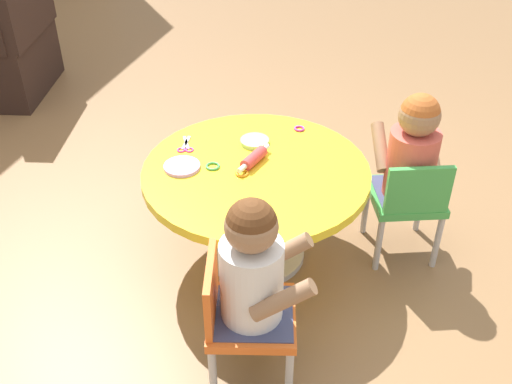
% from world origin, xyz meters
% --- Properties ---
extents(ground_plane, '(10.00, 10.00, 0.00)m').
position_xyz_m(ground_plane, '(0.00, 0.00, 0.00)').
color(ground_plane, olive).
extents(craft_table, '(0.95, 0.95, 0.47)m').
position_xyz_m(craft_table, '(0.00, 0.00, 0.37)').
color(craft_table, silver).
rests_on(craft_table, ground).
extents(child_chair_left, '(0.37, 0.37, 0.54)m').
position_xyz_m(child_chair_left, '(-0.64, -0.15, 0.31)').
color(child_chair_left, '#B7B7BC').
rests_on(child_chair_left, ground).
extents(seated_child_left, '(0.35, 0.41, 0.51)m').
position_xyz_m(seated_child_left, '(-0.63, -0.19, 0.53)').
color(seated_child_left, '#3F4772').
rests_on(seated_child_left, ground).
extents(child_chair_right, '(0.39, 0.39, 0.54)m').
position_xyz_m(child_chair_right, '(0.21, -0.62, 0.31)').
color(child_chair_right, '#B7B7BC').
rests_on(child_chair_right, ground).
extents(seated_child_right, '(0.42, 0.38, 0.51)m').
position_xyz_m(seated_child_right, '(0.25, -0.61, 0.53)').
color(seated_child_right, '#3F4772').
rests_on(seated_child_right, ground).
extents(rolling_pin, '(0.23, 0.08, 0.05)m').
position_xyz_m(rolling_pin, '(0.04, 0.02, 0.50)').
color(rolling_pin, '#D83F3F').
rests_on(rolling_pin, craft_table).
extents(craft_scissors, '(0.14, 0.10, 0.01)m').
position_xyz_m(craft_scissors, '(0.07, 0.35, 0.48)').
color(craft_scissors, silver).
rests_on(craft_scissors, craft_table).
extents(playdough_blob_0, '(0.13, 0.13, 0.02)m').
position_xyz_m(playdough_blob_0, '(0.20, 0.07, 0.48)').
color(playdough_blob_0, '#B2E58C').
rests_on(playdough_blob_0, craft_table).
extents(playdough_blob_1, '(0.15, 0.15, 0.01)m').
position_xyz_m(playdough_blob_1, '(-0.09, 0.30, 0.48)').
color(playdough_blob_1, '#CC99E5').
rests_on(playdough_blob_1, craft_table).
extents(cookie_cutter_0, '(0.05, 0.05, 0.01)m').
position_xyz_m(cookie_cutter_0, '(0.37, -0.09, 0.48)').
color(cookie_cutter_0, '#D83FA5').
rests_on(cookie_cutter_0, craft_table).
extents(cookie_cutter_1, '(0.06, 0.06, 0.01)m').
position_xyz_m(cookie_cutter_1, '(-0.04, 0.18, 0.48)').
color(cookie_cutter_1, '#4CB259').
rests_on(cookie_cutter_1, craft_table).
extents(cookie_cutter_2, '(0.05, 0.05, 0.01)m').
position_xyz_m(cookie_cutter_2, '(-0.05, 0.04, 0.48)').
color(cookie_cutter_2, orange).
rests_on(cookie_cutter_2, craft_table).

